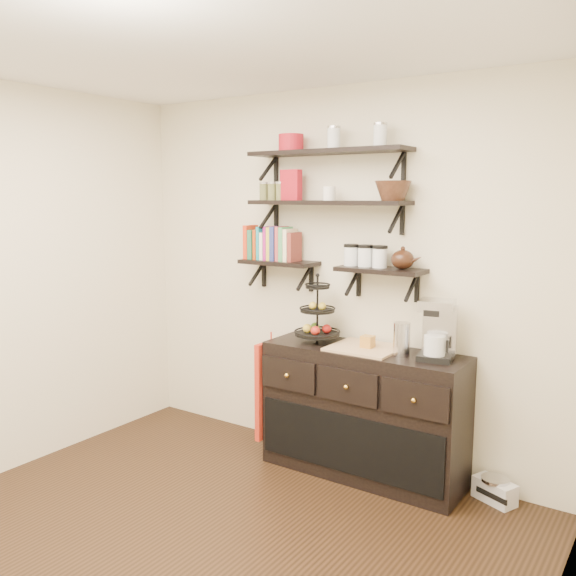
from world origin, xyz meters
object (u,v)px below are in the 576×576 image
at_px(coffee_maker, 438,331).
at_px(radio, 495,490).
at_px(sideboard, 363,412).
at_px(fruit_stand, 318,319).

xyz_separation_m(coffee_maker, radio, (0.38, 0.09, -1.01)).
bearing_deg(sideboard, radio, 7.73).
bearing_deg(sideboard, coffee_maker, 3.03).
bearing_deg(radio, sideboard, -149.15).
bearing_deg(sideboard, fruit_stand, 179.51).
xyz_separation_m(sideboard, coffee_maker, (0.50, 0.03, 0.63)).
relative_size(fruit_stand, radio, 1.59).
distance_m(fruit_stand, radio, 1.60).
height_order(sideboard, fruit_stand, fruit_stand).
xyz_separation_m(sideboard, fruit_stand, (-0.37, 0.00, 0.61)).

